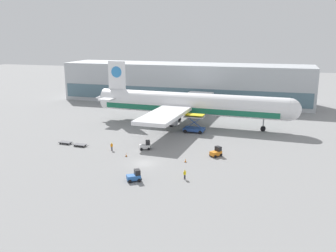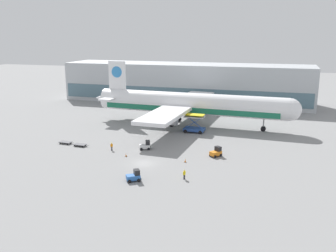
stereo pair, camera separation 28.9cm
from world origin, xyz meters
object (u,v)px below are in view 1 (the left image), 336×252
airplane_main (187,104)px  baggage_tug_mid (135,176)px  baggage_dolly_lead (65,142)px  scissor_lift_loader (194,125)px  baggage_tug_far (216,152)px  traffic_cone_far (185,160)px  baggage_dolly_second (80,145)px  ground_crew_near (185,174)px  ground_crew_far (112,146)px  baggage_tug_foreground (146,146)px  traffic_cone_near (126,155)px

airplane_main → baggage_tug_mid: (1.42, -42.13, -4.96)m
baggage_dolly_lead → scissor_lift_loader: bearing=39.5°
baggage_tug_far → baggage_dolly_lead: (-34.60, -1.19, -0.49)m
scissor_lift_loader → traffic_cone_far: scissor_lift_loader is taller
baggage_tug_mid → baggage_dolly_lead: size_ratio=0.75×
scissor_lift_loader → baggage_dolly_second: bearing=-135.6°
scissor_lift_loader → ground_crew_near: bearing=-77.6°
scissor_lift_loader → baggage_tug_far: size_ratio=1.89×
airplane_main → baggage_tug_far: bearing=-61.0°
baggage_dolly_second → ground_crew_far: 8.22m
baggage_dolly_lead → ground_crew_near: ground_crew_near is taller
baggage_dolly_second → baggage_tug_far: bearing=6.9°
baggage_tug_foreground → baggage_dolly_second: (-14.90, -2.03, -0.49)m
baggage_dolly_second → traffic_cone_near: size_ratio=5.20×
baggage_dolly_second → baggage_dolly_lead: bearing=173.5°
baggage_tug_far → traffic_cone_far: baggage_tug_far is taller
baggage_tug_mid → baggage_tug_foreground: bearing=69.5°
scissor_lift_loader → ground_crew_far: scissor_lift_loader is taller
baggage_tug_far → baggage_dolly_lead: size_ratio=0.75×
airplane_main → baggage_tug_far: 28.18m
ground_crew_far → traffic_cone_far: ground_crew_far is taller
baggage_tug_far → traffic_cone_far: (-5.17, -5.44, -0.53)m
baggage_tug_foreground → traffic_cone_near: 6.13m
baggage_tug_foreground → ground_crew_near: (12.43, -14.20, 0.12)m
baggage_tug_mid → baggage_tug_far: 20.59m
airplane_main → baggage_tug_foreground: size_ratio=20.78×
baggage_tug_foreground → baggage_tug_far: bearing=-24.4°
ground_crew_near → baggage_tug_mid: bearing=146.6°
scissor_lift_loader → ground_crew_near: (5.70, -31.76, -0.83)m
baggage_tug_mid → ground_crew_near: baggage_tug_mid is taller
baggage_dolly_lead → traffic_cone_far: size_ratio=5.28×
airplane_main → baggage_dolly_second: airplane_main is taller
scissor_lift_loader → ground_crew_far: bearing=-121.2°
baggage_tug_foreground → traffic_cone_far: bearing=-52.2°
scissor_lift_loader → traffic_cone_far: 23.46m
baggage_tug_far → baggage_dolly_second: baggage_tug_far is taller
airplane_main → scissor_lift_loader: (3.71, -7.08, -4.01)m
baggage_tug_far → traffic_cone_near: bearing=144.0°
ground_crew_far → baggage_tug_mid: bearing=71.0°
baggage_dolly_lead → traffic_cone_near: traffic_cone_near is taller
ground_crew_far → baggage_tug_far: bearing=130.6°
baggage_tug_mid → traffic_cone_far: 13.31m
ground_crew_near → traffic_cone_near: (-14.59, 8.49, -0.64)m
baggage_dolly_second → ground_crew_near: 29.92m
scissor_lift_loader → baggage_tug_far: bearing=-61.4°
scissor_lift_loader → ground_crew_far: 24.46m
traffic_cone_far → baggage_tug_far: bearing=46.5°
baggage_tug_foreground → ground_crew_near: baggage_tug_foreground is taller
scissor_lift_loader → baggage_dolly_lead: scissor_lift_loader is taller
baggage_tug_far → baggage_dolly_lead: 34.63m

